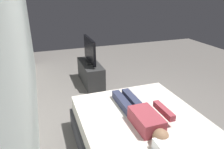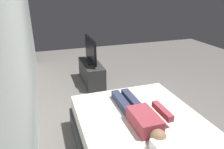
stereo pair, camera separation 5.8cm
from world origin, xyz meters
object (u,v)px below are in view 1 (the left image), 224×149
at_px(bed, 144,138).
at_px(person, 142,115).
at_px(tv, 90,51).
at_px(tv_stand, 91,73).
at_px(remote, 163,108).

distance_m(bed, person, 0.36).
bearing_deg(tv, person, -178.89).
bearing_deg(person, tv_stand, 1.11).
bearing_deg(tv_stand, person, -178.89).
height_order(bed, remote, remote).
height_order(remote, tv_stand, remote).
bearing_deg(bed, tv_stand, 1.93).
height_order(remote, tv, tv).
xyz_separation_m(bed, person, (0.03, 0.04, 0.36)).
relative_size(remote, tv_stand, 0.14).
relative_size(bed, tv_stand, 1.83).
distance_m(bed, remote, 0.50).
bearing_deg(bed, person, 51.81).
bearing_deg(bed, tv, 1.93).
height_order(tv_stand, tv, tv).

